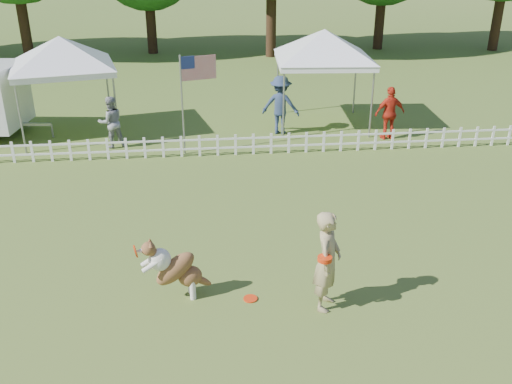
% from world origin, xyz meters
% --- Properties ---
extents(ground, '(120.00, 120.00, 0.00)m').
position_xyz_m(ground, '(0.00, 0.00, 0.00)').
color(ground, '#3D601E').
rests_on(ground, ground).
extents(picket_fence, '(22.00, 0.08, 0.60)m').
position_xyz_m(picket_fence, '(0.00, 7.00, 0.30)').
color(picket_fence, white).
rests_on(picket_fence, ground).
extents(handler, '(0.63, 0.74, 1.73)m').
position_xyz_m(handler, '(1.24, -0.27, 0.86)').
color(handler, tan).
rests_on(handler, ground).
extents(dog, '(1.16, 0.55, 1.15)m').
position_xyz_m(dog, '(-1.20, 0.22, 0.57)').
color(dog, brown).
rests_on(dog, ground).
extents(frisbee_on_turf, '(0.26, 0.26, 0.02)m').
position_xyz_m(frisbee_on_turf, '(0.02, 0.04, 0.01)').
color(frisbee_on_turf, red).
rests_on(frisbee_on_turf, ground).
extents(canopy_tent_left, '(3.37, 3.37, 2.91)m').
position_xyz_m(canopy_tent_left, '(-4.66, 9.30, 1.46)').
color(canopy_tent_left, white).
rests_on(canopy_tent_left, ground).
extents(canopy_tent_right, '(3.05, 3.05, 2.95)m').
position_xyz_m(canopy_tent_right, '(3.18, 9.52, 1.48)').
color(canopy_tent_right, white).
rests_on(canopy_tent_right, ground).
extents(flag_pole, '(1.05, 0.41, 2.76)m').
position_xyz_m(flag_pole, '(-1.17, 7.24, 1.38)').
color(flag_pole, gray).
rests_on(flag_pole, ground).
extents(spectator_a, '(0.88, 0.79, 1.49)m').
position_xyz_m(spectator_a, '(-3.25, 8.04, 0.75)').
color(spectator_a, gray).
rests_on(spectator_a, ground).
extents(spectator_b, '(1.31, 1.00, 1.79)m').
position_xyz_m(spectator_b, '(1.76, 8.79, 0.89)').
color(spectator_b, navy).
rests_on(spectator_b, ground).
extents(spectator_c, '(0.98, 0.52, 1.59)m').
position_xyz_m(spectator_c, '(4.92, 7.95, 0.79)').
color(spectator_c, red).
rests_on(spectator_c, ground).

